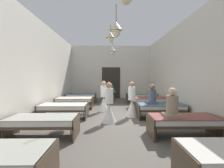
{
  "coord_description": "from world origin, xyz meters",
  "views": [
    {
      "loc": [
        -0.11,
        -6.05,
        1.67
      ],
      "look_at": [
        0.0,
        0.82,
        1.34
      ],
      "focal_mm": 24.29,
      "sensor_mm": 36.0,
      "label": 1
    }
  ],
  "objects_px": {
    "nurse_mid_aisle": "(109,108)",
    "bed_right_row_1": "(183,121)",
    "bed_left_row_2": "(64,107)",
    "bed_right_row_4": "(141,96)",
    "bed_right_row_2": "(161,107)",
    "bed_left_row_4": "(81,96)",
    "bed_right_row_3": "(149,100)",
    "patient_seated_secondary": "(172,106)",
    "nurse_near_aisle": "(132,104)",
    "nurse_far_aisle": "(104,100)",
    "bed_left_row_1": "(43,121)",
    "potted_plant": "(112,91)",
    "bed_left_row_3": "(75,100)",
    "patient_seated_primary": "(152,97)"
  },
  "relations": [
    {
      "from": "nurse_mid_aisle",
      "to": "patient_seated_primary",
      "type": "xyz_separation_m",
      "value": [
        1.74,
        0.6,
        0.34
      ]
    },
    {
      "from": "nurse_near_aisle",
      "to": "nurse_mid_aisle",
      "type": "distance_m",
      "value": 1.25
    },
    {
      "from": "nurse_near_aisle",
      "to": "bed_left_row_2",
      "type": "bearing_deg",
      "value": 18.62
    },
    {
      "from": "bed_right_row_1",
      "to": "nurse_far_aisle",
      "type": "bearing_deg",
      "value": 126.9
    },
    {
      "from": "nurse_mid_aisle",
      "to": "nurse_far_aisle",
      "type": "height_order",
      "value": "same"
    },
    {
      "from": "bed_right_row_4",
      "to": "nurse_far_aisle",
      "type": "xyz_separation_m",
      "value": [
        -2.36,
        -2.56,
        0.09
      ]
    },
    {
      "from": "bed_right_row_4",
      "to": "potted_plant",
      "type": "xyz_separation_m",
      "value": [
        -1.92,
        0.55,
        0.29
      ]
    },
    {
      "from": "bed_left_row_4",
      "to": "patient_seated_primary",
      "type": "relative_size",
      "value": 2.37
    },
    {
      "from": "bed_left_row_1",
      "to": "nurse_near_aisle",
      "type": "bearing_deg",
      "value": 37.64
    },
    {
      "from": "bed_left_row_3",
      "to": "nurse_mid_aisle",
      "type": "height_order",
      "value": "nurse_mid_aisle"
    },
    {
      "from": "bed_left_row_4",
      "to": "nurse_far_aisle",
      "type": "xyz_separation_m",
      "value": [
        1.56,
        -2.56,
        0.09
      ]
    },
    {
      "from": "bed_right_row_1",
      "to": "bed_right_row_3",
      "type": "height_order",
      "value": "same"
    },
    {
      "from": "bed_right_row_2",
      "to": "bed_left_row_2",
      "type": "bearing_deg",
      "value": 180.0
    },
    {
      "from": "bed_right_row_2",
      "to": "bed_left_row_3",
      "type": "xyz_separation_m",
      "value": [
        -3.92,
        1.9,
        0.0
      ]
    },
    {
      "from": "bed_right_row_3",
      "to": "nurse_near_aisle",
      "type": "height_order",
      "value": "nurse_near_aisle"
    },
    {
      "from": "nurse_far_aisle",
      "to": "patient_seated_secondary",
      "type": "bearing_deg",
      "value": -149.62
    },
    {
      "from": "nurse_far_aisle",
      "to": "bed_right_row_3",
      "type": "bearing_deg",
      "value": -76.15
    },
    {
      "from": "bed_left_row_3",
      "to": "nurse_far_aisle",
      "type": "relative_size",
      "value": 1.28
    },
    {
      "from": "bed_right_row_4",
      "to": "potted_plant",
      "type": "distance_m",
      "value": 2.02
    },
    {
      "from": "bed_right_row_4",
      "to": "nurse_mid_aisle",
      "type": "distance_m",
      "value": 4.85
    },
    {
      "from": "bed_right_row_1",
      "to": "bed_left_row_3",
      "type": "height_order",
      "value": "same"
    },
    {
      "from": "bed_right_row_3",
      "to": "bed_left_row_4",
      "type": "relative_size",
      "value": 1.0
    },
    {
      "from": "bed_right_row_4",
      "to": "potted_plant",
      "type": "bearing_deg",
      "value": 164.05
    },
    {
      "from": "patient_seated_secondary",
      "to": "bed_left_row_4",
      "type": "bearing_deg",
      "value": 121.81
    },
    {
      "from": "nurse_mid_aisle",
      "to": "bed_left_row_4",
      "type": "bearing_deg",
      "value": -55.01
    },
    {
      "from": "nurse_near_aisle",
      "to": "bed_right_row_3",
      "type": "bearing_deg",
      "value": -110.92
    },
    {
      "from": "bed_left_row_2",
      "to": "nurse_mid_aisle",
      "type": "height_order",
      "value": "nurse_mid_aisle"
    },
    {
      "from": "bed_left_row_2",
      "to": "potted_plant",
      "type": "xyz_separation_m",
      "value": [
        2.0,
        4.35,
        0.29
      ]
    },
    {
      "from": "nurse_far_aisle",
      "to": "patient_seated_secondary",
      "type": "height_order",
      "value": "nurse_far_aisle"
    },
    {
      "from": "bed_left_row_3",
      "to": "bed_right_row_3",
      "type": "relative_size",
      "value": 1.0
    },
    {
      "from": "nurse_near_aisle",
      "to": "bed_right_row_1",
      "type": "bearing_deg",
      "value": 131.52
    },
    {
      "from": "bed_right_row_1",
      "to": "nurse_far_aisle",
      "type": "xyz_separation_m",
      "value": [
        -2.36,
        3.14,
        0.09
      ]
    },
    {
      "from": "bed_right_row_3",
      "to": "patient_seated_secondary",
      "type": "bearing_deg",
      "value": -95.19
    },
    {
      "from": "bed_left_row_1",
      "to": "potted_plant",
      "type": "relative_size",
      "value": 1.59
    },
    {
      "from": "patient_seated_secondary",
      "to": "potted_plant",
      "type": "height_order",
      "value": "patient_seated_secondary"
    },
    {
      "from": "patient_seated_secondary",
      "to": "nurse_near_aisle",
      "type": "bearing_deg",
      "value": 109.71
    },
    {
      "from": "nurse_far_aisle",
      "to": "potted_plant",
      "type": "height_order",
      "value": "nurse_far_aisle"
    },
    {
      "from": "bed_left_row_4",
      "to": "patient_seated_primary",
      "type": "distance_m",
      "value": 5.21
    },
    {
      "from": "bed_right_row_3",
      "to": "nurse_mid_aisle",
      "type": "bearing_deg",
      "value": -130.27
    },
    {
      "from": "bed_left_row_1",
      "to": "potted_plant",
      "type": "height_order",
      "value": "potted_plant"
    },
    {
      "from": "nurse_mid_aisle",
      "to": "bed_right_row_1",
      "type": "bearing_deg",
      "value": 159.85
    },
    {
      "from": "bed_right_row_2",
      "to": "bed_left_row_4",
      "type": "height_order",
      "value": "same"
    },
    {
      "from": "bed_left_row_1",
      "to": "patient_seated_primary",
      "type": "relative_size",
      "value": 2.37
    },
    {
      "from": "nurse_near_aisle",
      "to": "patient_seated_primary",
      "type": "relative_size",
      "value": 1.86
    },
    {
      "from": "bed_left_row_1",
      "to": "bed_left_row_4",
      "type": "bearing_deg",
      "value": 90.0
    },
    {
      "from": "bed_left_row_1",
      "to": "nurse_far_aisle",
      "type": "height_order",
      "value": "nurse_far_aisle"
    },
    {
      "from": "bed_left_row_1",
      "to": "bed_right_row_2",
      "type": "bearing_deg",
      "value": 25.87
    },
    {
      "from": "patient_seated_primary",
      "to": "patient_seated_secondary",
      "type": "height_order",
      "value": "same"
    },
    {
      "from": "bed_left_row_2",
      "to": "bed_right_row_4",
      "type": "relative_size",
      "value": 1.0
    },
    {
      "from": "nurse_near_aisle",
      "to": "nurse_far_aisle",
      "type": "distance_m",
      "value": 1.57
    }
  ]
}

